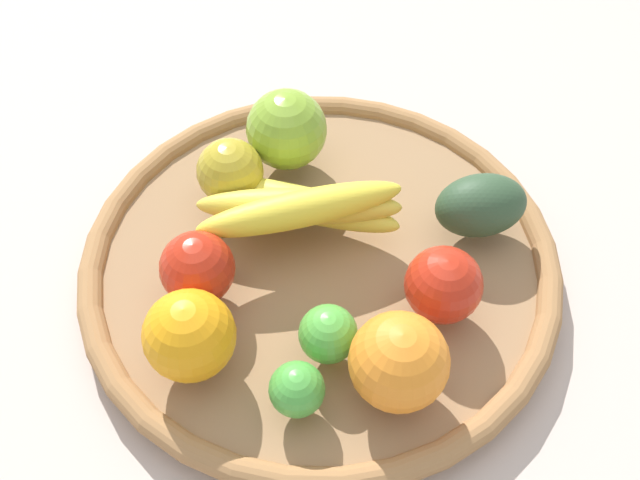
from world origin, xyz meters
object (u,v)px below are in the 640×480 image
lime_1 (328,334)px  avocado (481,205)px  apple_2 (230,171)px  lime_0 (297,389)px  orange_0 (189,335)px  orange_1 (399,362)px  apple_3 (197,268)px  banana_bunch (301,206)px  apple_0 (443,285)px  apple_1 (287,129)px

lime_1 → avocado: (0.17, -0.09, 0.00)m
apple_2 → lime_0: bearing=-145.2°
orange_0 → orange_1: (0.03, -0.17, 0.00)m
orange_0 → apple_3: orange_0 is taller
lime_1 → apple_2: size_ratio=0.77×
orange_1 → orange_0: bearing=99.5°
banana_bunch → lime_0: bearing=-162.0°
apple_2 → apple_0: (-0.07, -0.22, 0.00)m
lime_1 → apple_1: size_ratio=0.62×
apple_1 → apple_0: apple_1 is taller
lime_1 → avocado: bearing=-28.2°
apple_3 → orange_1: 0.19m
apple_1 → apple_0: size_ratio=1.19×
banana_bunch → lime_0: banana_bunch is taller
lime_1 → apple_2: apple_2 is taller
lime_0 → banana_bunch: bearing=18.0°
lime_0 → avocado: 0.25m
apple_0 → orange_1: bearing=169.0°
lime_0 → orange_1: bearing=-61.5°
apple_2 → apple_1: (0.06, -0.03, 0.01)m
banana_bunch → lime_0: 0.18m
lime_1 → lime_0: size_ratio=1.10×
orange_0 → apple_2: size_ratio=1.18×
lime_1 → apple_2: bearing=45.8°
lime_0 → apple_2: bearing=34.8°
apple_3 → lime_0: size_ratio=1.46×
banana_bunch → lime_0: (-0.17, -0.06, -0.01)m
orange_1 → lime_0: (-0.04, 0.07, -0.02)m
apple_2 → lime_0: apple_2 is taller
banana_bunch → apple_1: apple_1 is taller
apple_0 → lime_0: apple_0 is taller
orange_0 → lime_1: bearing=-67.0°
apple_3 → lime_0: apple_3 is taller
orange_1 → lime_0: 0.08m
lime_0 → avocado: bearing=-24.0°
apple_0 → lime_0: 0.15m
apple_3 → apple_0: bearing=-76.8°
orange_0 → banana_bunch: size_ratio=0.39×
apple_1 → orange_1: same height
orange_1 → banana_bunch: bearing=43.5°
apple_3 → apple_1: size_ratio=0.82×
orange_0 → apple_2: orange_0 is taller
orange_0 → apple_0: orange_0 is taller
apple_0 → orange_1: size_ratio=0.84×
apple_3 → avocado: apple_3 is taller
lime_0 → avocado: size_ratio=0.52×
apple_2 → apple_1: size_ratio=0.80×
lime_1 → apple_2: (0.14, 0.14, 0.01)m
apple_3 → apple_2: 0.12m
apple_3 → banana_bunch: bearing=-33.0°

